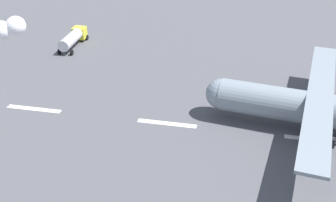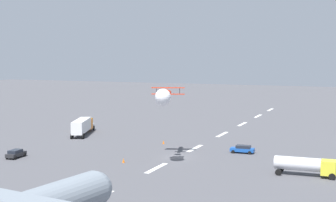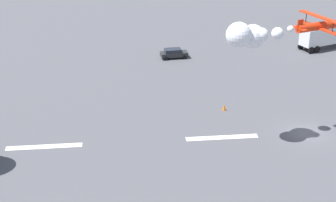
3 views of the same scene
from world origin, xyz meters
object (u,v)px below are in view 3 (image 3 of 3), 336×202
object	(u,v)px
followme_car_yellow	(174,53)
traffic_cone_far	(224,107)
semi_truck_orange	(336,34)
stunt_biplane_red	(258,34)

from	to	relation	value
followme_car_yellow	traffic_cone_far	world-z (taller)	followme_car_yellow
semi_truck_orange	followme_car_yellow	world-z (taller)	semi_truck_orange
stunt_biplane_red	followme_car_yellow	size ratio (longest dim) A/B	3.13
stunt_biplane_red	semi_truck_orange	bearing A→B (deg)	-126.52
stunt_biplane_red	followme_car_yellow	bearing A→B (deg)	-78.75
stunt_biplane_red	followme_car_yellow	xyz separation A→B (m)	(5.39, -27.10, -10.87)
stunt_biplane_red	followme_car_yellow	world-z (taller)	stunt_biplane_red
semi_truck_orange	followme_car_yellow	size ratio (longest dim) A/B	3.37
semi_truck_orange	traffic_cone_far	world-z (taller)	semi_truck_orange
semi_truck_orange	followme_car_yellow	distance (m)	28.02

